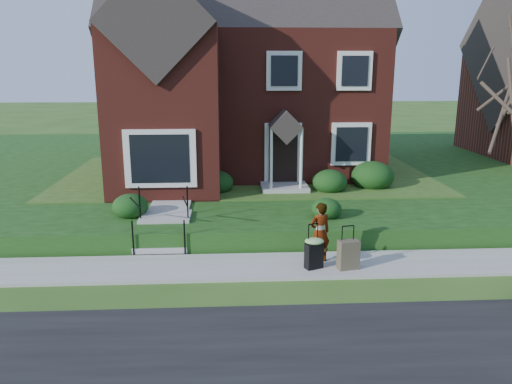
{
  "coord_description": "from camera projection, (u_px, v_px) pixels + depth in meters",
  "views": [
    {
      "loc": [
        -0.69,
        -11.24,
        4.72
      ],
      "look_at": [
        0.03,
        2.0,
        1.4
      ],
      "focal_mm": 35.0,
      "sensor_mm": 36.0,
      "label": 1
    }
  ],
  "objects": [
    {
      "name": "front_steps",
      "position": [
        164.0,
        227.0,
        13.61
      ],
      "size": [
        1.4,
        2.02,
        1.5
      ],
      "color": "#9E9B93",
      "rests_on": "ground"
    },
    {
      "name": "walkway",
      "position": [
        175.0,
        193.0,
        16.63
      ],
      "size": [
        1.2,
        6.0,
        0.06
      ],
      "primitive_type": "cube",
      "color": "#9E9B93",
      "rests_on": "terrace"
    },
    {
      "name": "terrace",
      "position": [
        332.0,
        167.0,
        22.77
      ],
      "size": [
        44.0,
        20.0,
        0.6
      ],
      "primitive_type": "cube",
      "color": "#1A3A0F",
      "rests_on": "ground"
    },
    {
      "name": "foundation_shrubs",
      "position": [
        266.0,
        181.0,
        16.58
      ],
      "size": [
        9.9,
        4.65,
        1.03
      ],
      "color": "black",
      "rests_on": "terrace"
    },
    {
      "name": "suitcase_black",
      "position": [
        314.0,
        251.0,
        11.76
      ],
      "size": [
        0.56,
        0.51,
        1.09
      ],
      "rotation": [
        0.0,
        0.0,
        0.38
      ],
      "color": "black",
      "rests_on": "sidewalk"
    },
    {
      "name": "sidewalk",
      "position": [
        259.0,
        266.0,
        12.06
      ],
      "size": [
        60.0,
        1.6,
        0.08
      ],
      "primitive_type": "cube",
      "color": "#9E9B93",
      "rests_on": "ground"
    },
    {
      "name": "ground",
      "position": [
        259.0,
        268.0,
        12.07
      ],
      "size": [
        120.0,
        120.0,
        0.0
      ],
      "primitive_type": "plane",
      "color": "#2D5119",
      "rests_on": "ground"
    },
    {
      "name": "main_house",
      "position": [
        240.0,
        53.0,
        20.09
      ],
      "size": [
        10.4,
        10.2,
        9.4
      ],
      "color": "maroon",
      "rests_on": "terrace"
    },
    {
      "name": "suitcase_olive",
      "position": [
        348.0,
        255.0,
        11.75
      ],
      "size": [
        0.53,
        0.36,
        1.05
      ],
      "rotation": [
        0.0,
        0.0,
        0.18
      ],
      "color": "brown",
      "rests_on": "sidewalk"
    },
    {
      "name": "woman",
      "position": [
        320.0,
        232.0,
        12.09
      ],
      "size": [
        0.63,
        0.51,
        1.5
      ],
      "primitive_type": "imported",
      "rotation": [
        0.0,
        0.0,
        3.46
      ],
      "color": "#999999",
      "rests_on": "sidewalk"
    }
  ]
}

